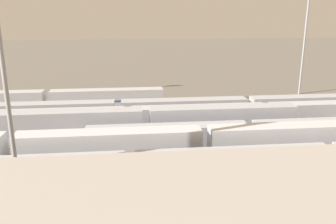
{
  "coord_description": "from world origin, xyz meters",
  "views": [
    {
      "loc": [
        12.64,
        56.77,
        19.45
      ],
      "look_at": [
        6.31,
        -1.83,
        2.5
      ],
      "focal_mm": 37.66,
      "sensor_mm": 36.0,
      "label": 1
    }
  ],
  "objects_px": {
    "train_on_track_6": "(319,132)",
    "train_on_track_8": "(234,166)",
    "train_on_track_3": "(184,109)",
    "train_on_track_5": "(146,124)",
    "train_on_track_7": "(110,150)",
    "light_mast_2": "(306,27)",
    "train_on_track_4": "(191,117)",
    "train_on_track_1": "(47,100)"
  },
  "relations": [
    {
      "from": "train_on_track_6",
      "to": "train_on_track_8",
      "type": "bearing_deg",
      "value": 32.21
    },
    {
      "from": "train_on_track_3",
      "to": "train_on_track_5",
      "type": "xyz_separation_m",
      "value": [
        7.51,
        10.0,
        0.6
      ]
    },
    {
      "from": "train_on_track_7",
      "to": "light_mast_2",
      "type": "bearing_deg",
      "value": -138.89
    },
    {
      "from": "train_on_track_7",
      "to": "light_mast_2",
      "type": "xyz_separation_m",
      "value": [
        -43.53,
        -37.99,
        13.23
      ]
    },
    {
      "from": "train_on_track_6",
      "to": "train_on_track_5",
      "type": "bearing_deg",
      "value": -11.1
    },
    {
      "from": "train_on_track_7",
      "to": "train_on_track_8",
      "type": "bearing_deg",
      "value": 161.1
    },
    {
      "from": "train_on_track_6",
      "to": "train_on_track_5",
      "type": "height_order",
      "value": "train_on_track_5"
    },
    {
      "from": "train_on_track_4",
      "to": "train_on_track_7",
      "type": "distance_m",
      "value": 19.8
    },
    {
      "from": "train_on_track_7",
      "to": "train_on_track_5",
      "type": "relative_size",
      "value": 1.51
    },
    {
      "from": "train_on_track_3",
      "to": "train_on_track_7",
      "type": "relative_size",
      "value": 1.68
    },
    {
      "from": "train_on_track_7",
      "to": "train_on_track_6",
      "type": "relative_size",
      "value": 1.08
    },
    {
      "from": "train_on_track_8",
      "to": "train_on_track_4",
      "type": "xyz_separation_m",
      "value": [
        1.69,
        -20.0,
        0.07
      ]
    },
    {
      "from": "train_on_track_8",
      "to": "light_mast_2",
      "type": "distance_m",
      "value": 53.62
    },
    {
      "from": "train_on_track_7",
      "to": "train_on_track_4",
      "type": "bearing_deg",
      "value": -130.73
    },
    {
      "from": "train_on_track_3",
      "to": "light_mast_2",
      "type": "distance_m",
      "value": 38.43
    },
    {
      "from": "train_on_track_7",
      "to": "train_on_track_5",
      "type": "bearing_deg",
      "value": -116.49
    },
    {
      "from": "train_on_track_1",
      "to": "train_on_track_6",
      "type": "relative_size",
      "value": 0.71
    },
    {
      "from": "train_on_track_4",
      "to": "train_on_track_5",
      "type": "xyz_separation_m",
      "value": [
        7.93,
        5.0,
        0.54
      ]
    },
    {
      "from": "train_on_track_3",
      "to": "train_on_track_8",
      "type": "relative_size",
      "value": 1.0
    },
    {
      "from": "train_on_track_4",
      "to": "train_on_track_7",
      "type": "height_order",
      "value": "train_on_track_7"
    },
    {
      "from": "light_mast_2",
      "to": "train_on_track_4",
      "type": "bearing_deg",
      "value": 36.9
    },
    {
      "from": "train_on_track_8",
      "to": "train_on_track_1",
      "type": "height_order",
      "value": "same"
    },
    {
      "from": "train_on_track_8",
      "to": "train_on_track_1",
      "type": "xyz_separation_m",
      "value": [
        28.8,
        -35.0,
        -0.01
      ]
    },
    {
      "from": "train_on_track_8",
      "to": "train_on_track_7",
      "type": "relative_size",
      "value": 1.68
    },
    {
      "from": "train_on_track_4",
      "to": "train_on_track_6",
      "type": "xyz_separation_m",
      "value": [
        -17.56,
        10.0,
        0.04
      ]
    },
    {
      "from": "train_on_track_6",
      "to": "train_on_track_5",
      "type": "distance_m",
      "value": 25.98
    },
    {
      "from": "train_on_track_4",
      "to": "train_on_track_5",
      "type": "distance_m",
      "value": 9.39
    },
    {
      "from": "train_on_track_3",
      "to": "train_on_track_7",
      "type": "xyz_separation_m",
      "value": [
        12.49,
        20.0,
        0.57
      ]
    },
    {
      "from": "train_on_track_7",
      "to": "train_on_track_1",
      "type": "bearing_deg",
      "value": -64.67
    },
    {
      "from": "train_on_track_1",
      "to": "train_on_track_4",
      "type": "bearing_deg",
      "value": 151.05
    },
    {
      "from": "train_on_track_1",
      "to": "light_mast_2",
      "type": "xyz_separation_m",
      "value": [
        -57.73,
        -7.99,
        13.81
      ]
    },
    {
      "from": "train_on_track_3",
      "to": "light_mast_2",
      "type": "height_order",
      "value": "light_mast_2"
    },
    {
      "from": "train_on_track_6",
      "to": "light_mast_2",
      "type": "bearing_deg",
      "value": -111.59
    },
    {
      "from": "train_on_track_7",
      "to": "train_on_track_6",
      "type": "height_order",
      "value": "train_on_track_7"
    },
    {
      "from": "train_on_track_1",
      "to": "train_on_track_5",
      "type": "relative_size",
      "value": 1.0
    },
    {
      "from": "train_on_track_8",
      "to": "train_on_track_7",
      "type": "distance_m",
      "value": 15.44
    },
    {
      "from": "train_on_track_8",
      "to": "train_on_track_4",
      "type": "height_order",
      "value": "train_on_track_4"
    },
    {
      "from": "train_on_track_3",
      "to": "train_on_track_6",
      "type": "relative_size",
      "value": 1.8
    },
    {
      "from": "train_on_track_5",
      "to": "light_mast_2",
      "type": "bearing_deg",
      "value": -144.02
    },
    {
      "from": "train_on_track_8",
      "to": "train_on_track_4",
      "type": "relative_size",
      "value": 1.04
    },
    {
      "from": "train_on_track_7",
      "to": "train_on_track_5",
      "type": "height_order",
      "value": "same"
    },
    {
      "from": "train_on_track_6",
      "to": "train_on_track_5",
      "type": "relative_size",
      "value": 1.41
    }
  ]
}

